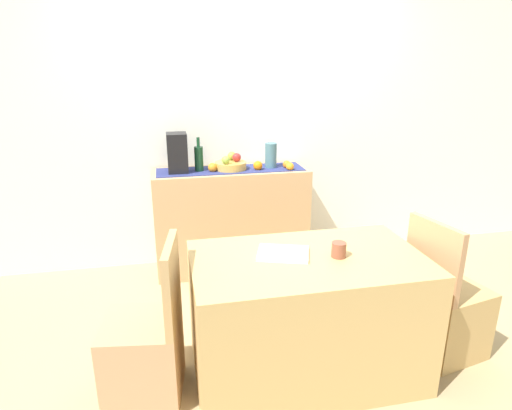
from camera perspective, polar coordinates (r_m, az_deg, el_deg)
ground_plane at (r=3.23m, az=2.12°, el=-15.07°), size 6.40×6.40×0.02m
room_wall_rear at (r=3.88m, az=-1.93°, el=12.09°), size 6.40×0.06×2.70m
sideboard_console at (r=3.81m, az=-3.21°, el=-1.98°), size 1.31×0.42×0.90m
table_runner at (r=3.68m, az=-3.33°, el=4.65°), size 1.23×0.32×0.01m
fruit_bowl at (r=3.67m, az=-3.33°, el=5.16°), size 0.26×0.26×0.06m
apple_left at (r=3.73m, az=-3.18°, el=6.42°), size 0.07×0.07×0.07m
apple_upper at (r=3.67m, az=-2.54°, el=6.23°), size 0.07×0.07×0.07m
apple_right at (r=3.59m, az=-3.98°, el=5.89°), size 0.07×0.07×0.07m
wine_bottle at (r=3.63m, az=-7.48°, el=6.06°), size 0.07×0.07×0.28m
coffee_maker at (r=3.61m, az=-10.25°, el=6.70°), size 0.16×0.18×0.32m
ceramic_vase at (r=3.72m, az=1.95°, el=6.46°), size 0.10×0.10×0.21m
orange_loose_far at (r=3.61m, az=-5.71°, el=4.90°), size 0.08×0.08×0.08m
orange_loose_near_bowl at (r=3.65m, az=0.24°, el=5.16°), size 0.08×0.08×0.08m
orange_loose_mid at (r=3.66m, az=4.45°, el=5.04°), size 0.07×0.07×0.07m
orange_loose_end at (r=3.73m, az=4.02°, el=5.31°), size 0.07×0.07×0.07m
dining_table at (r=2.61m, az=6.56°, el=-14.17°), size 1.29×0.76×0.74m
open_book at (r=2.45m, az=3.55°, el=-6.34°), size 0.33×0.29×0.02m
coffee_cup at (r=2.45m, az=10.76°, el=-5.76°), size 0.08×0.08×0.08m
chair_near_window at (r=2.57m, az=-14.19°, el=-18.08°), size 0.45×0.45×0.90m
chair_by_corner at (r=3.05m, az=23.41°, el=-12.92°), size 0.47×0.47×0.90m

